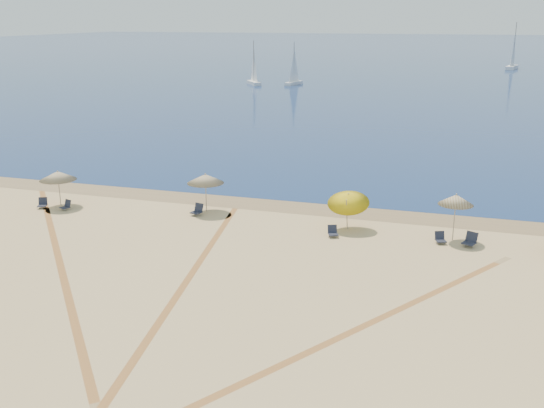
{
  "coord_description": "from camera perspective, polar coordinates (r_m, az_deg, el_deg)",
  "views": [
    {
      "loc": [
        9.6,
        -12.33,
        11.58
      ],
      "look_at": [
        0.0,
        20.0,
        1.3
      ],
      "focal_mm": 40.83,
      "sensor_mm": 36.0,
      "label": 1
    }
  ],
  "objects": [
    {
      "name": "chair_5",
      "position": [
        34.01,
        5.62,
        -2.56
      ],
      "size": [
        0.7,
        0.75,
        0.61
      ],
      "rotation": [
        0.0,
        0.0,
        0.4
      ],
      "color": "black",
      "rests_on": "ground"
    },
    {
      "name": "sailboat_0",
      "position": [
        111.01,
        -1.67,
        12.14
      ],
      "size": [
        3.89,
        4.89,
        7.5
      ],
      "rotation": [
        0.0,
        0.0,
        0.6
      ],
      "color": "white",
      "rests_on": "ocean"
    },
    {
      "name": "chair_6",
      "position": [
        34.08,
        15.26,
        -3.05
      ],
      "size": [
        0.69,
        0.74,
        0.61
      ],
      "rotation": [
        0.0,
        0.0,
        0.37
      ],
      "color": "black",
      "rests_on": "ground"
    },
    {
      "name": "umbrella_3",
      "position": [
        34.79,
        7.05,
        0.47
      ],
      "size": [
        2.35,
        2.4,
        2.46
      ],
      "color": "gray",
      "rests_on": "ground"
    },
    {
      "name": "tire_tracks",
      "position": [
        27.13,
        -10.11,
        -8.59
      ],
      "size": [
        53.63,
        45.96,
        0.0
      ],
      "color": "tan",
      "rests_on": "ground"
    },
    {
      "name": "wet_sand",
      "position": [
        39.32,
        1.66,
        -0.18
      ],
      "size": [
        500.0,
        500.0,
        0.0
      ],
      "primitive_type": "plane",
      "color": "olive",
      "rests_on": "ground"
    },
    {
      "name": "ocean",
      "position": [
        237.8,
        14.62,
        13.64
      ],
      "size": [
        500.0,
        500.0,
        0.0
      ],
      "primitive_type": "plane",
      "color": "#0C2151",
      "rests_on": "ground"
    },
    {
      "name": "chair_2",
      "position": [
        41.47,
        -20.4,
        0.05
      ],
      "size": [
        0.73,
        0.78,
        0.64
      ],
      "rotation": [
        0.0,
        0.0,
        0.39
      ],
      "color": "black",
      "rests_on": "ground"
    },
    {
      "name": "umbrella_2",
      "position": [
        37.88,
        -6.16,
        2.33
      ],
      "size": [
        2.25,
        2.25,
        2.42
      ],
      "color": "gray",
      "rests_on": "ground"
    },
    {
      "name": "chair_7",
      "position": [
        34.05,
        17.82,
        -3.19
      ],
      "size": [
        0.85,
        0.91,
        0.74
      ],
      "rotation": [
        0.0,
        0.0,
        -0.43
      ],
      "color": "black",
      "rests_on": "ground"
    },
    {
      "name": "umbrella_4",
      "position": [
        34.11,
        16.61,
        0.38
      ],
      "size": [
        1.85,
        1.85,
        2.61
      ],
      "color": "gray",
      "rests_on": "ground"
    },
    {
      "name": "sailboat_2",
      "position": [
        153.9,
        21.35,
        12.67
      ],
      "size": [
        3.23,
        7.09,
        10.24
      ],
      "rotation": [
        0.0,
        0.0,
        -0.22
      ],
      "color": "white",
      "rests_on": "ocean"
    },
    {
      "name": "chair_4",
      "position": [
        37.74,
        -6.89,
        -0.55
      ],
      "size": [
        0.73,
        0.8,
        0.7
      ],
      "rotation": [
        0.0,
        0.0,
        -0.26
      ],
      "color": "black",
      "rests_on": "ground"
    },
    {
      "name": "umbrella_1",
      "position": [
        41.08,
        -19.14,
        2.49
      ],
      "size": [
        2.27,
        2.27,
        2.32
      ],
      "color": "gray",
      "rests_on": "ground"
    },
    {
      "name": "chair_3",
      "position": [
        40.58,
        -18.45,
        -0.13
      ],
      "size": [
        0.68,
        0.73,
        0.61
      ],
      "rotation": [
        0.0,
        0.0,
        -0.35
      ],
      "color": "black",
      "rests_on": "ground"
    },
    {
      "name": "sailboat_3",
      "position": [
        110.53,
        2.04,
        12.07
      ],
      "size": [
        2.24,
        5.0,
        7.22
      ],
      "rotation": [
        0.0,
        0.0,
        -0.21
      ],
      "color": "white",
      "rests_on": "ocean"
    }
  ]
}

